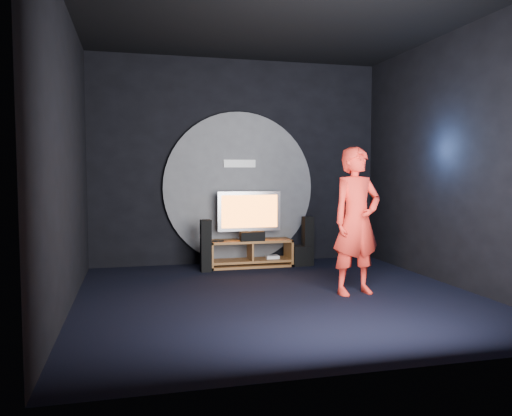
{
  "coord_description": "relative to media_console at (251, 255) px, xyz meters",
  "views": [
    {
      "loc": [
        -1.78,
        -5.98,
        1.56
      ],
      "look_at": [
        -0.04,
        1.05,
        1.05
      ],
      "focal_mm": 35.0,
      "sensor_mm": 36.0,
      "label": 1
    }
  ],
  "objects": [
    {
      "name": "floor",
      "position": [
        -0.11,
        -2.05,
        -0.2
      ],
      "size": [
        5.0,
        5.0,
        0.0
      ],
      "primitive_type": "plane",
      "color": "black",
      "rests_on": "ground"
    },
    {
      "name": "back_wall",
      "position": [
        -0.11,
        0.45,
        1.55
      ],
      "size": [
        5.0,
        0.04,
        3.5
      ],
      "primitive_type": "cube",
      "color": "black",
      "rests_on": "ground"
    },
    {
      "name": "front_wall",
      "position": [
        -0.11,
        -4.55,
        1.55
      ],
      "size": [
        5.0,
        0.04,
        3.5
      ],
      "primitive_type": "cube",
      "color": "black",
      "rests_on": "ground"
    },
    {
      "name": "left_wall",
      "position": [
        -2.61,
        -2.05,
        1.55
      ],
      "size": [
        0.04,
        5.0,
        3.5
      ],
      "primitive_type": "cube",
      "color": "black",
      "rests_on": "ground"
    },
    {
      "name": "right_wall",
      "position": [
        2.39,
        -2.05,
        1.55
      ],
      "size": [
        0.04,
        5.0,
        3.5
      ],
      "primitive_type": "cube",
      "color": "black",
      "rests_on": "ground"
    },
    {
      "name": "ceiling",
      "position": [
        -0.11,
        -2.05,
        3.31
      ],
      "size": [
        5.0,
        5.0,
        0.01
      ],
      "primitive_type": "cube",
      "color": "black",
      "rests_on": "back_wall"
    },
    {
      "name": "wall_disc_panel",
      "position": [
        -0.11,
        0.39,
        1.11
      ],
      "size": [
        2.6,
        0.11,
        2.6
      ],
      "color": "#515156",
      "rests_on": "ground"
    },
    {
      "name": "media_console",
      "position": [
        0.0,
        0.0,
        0.0
      ],
      "size": [
        1.38,
        0.45,
        0.45
      ],
      "color": "#A06931",
      "rests_on": "ground"
    },
    {
      "name": "tv",
      "position": [
        -0.01,
        0.07,
        0.69
      ],
      "size": [
        1.07,
        0.22,
        0.8
      ],
      "color": "#A4A4AB",
      "rests_on": "media_console"
    },
    {
      "name": "center_speaker",
      "position": [
        -0.01,
        -0.15,
        0.33
      ],
      "size": [
        0.4,
        0.15,
        0.15
      ],
      "primitive_type": "cube",
      "color": "black",
      "rests_on": "media_console"
    },
    {
      "name": "remote",
      "position": [
        -0.56,
        -0.12,
        0.27
      ],
      "size": [
        0.18,
        0.05,
        0.02
      ],
      "primitive_type": "cube",
      "color": "black",
      "rests_on": "media_console"
    },
    {
      "name": "tower_speaker_left",
      "position": [
        -0.79,
        -0.25,
        0.22
      ],
      "size": [
        0.16,
        0.18,
        0.82
      ],
      "primitive_type": "cube",
      "color": "black",
      "rests_on": "ground"
    },
    {
      "name": "tower_speaker_right",
      "position": [
        0.97,
        -0.11,
        0.22
      ],
      "size": [
        0.16,
        0.18,
        0.82
      ],
      "primitive_type": "cube",
      "color": "black",
      "rests_on": "ground"
    },
    {
      "name": "subwoofer",
      "position": [
        0.84,
        -0.09,
        -0.03
      ],
      "size": [
        0.3,
        0.3,
        0.33
      ],
      "primitive_type": "cube",
      "color": "black",
      "rests_on": "ground"
    },
    {
      "name": "player",
      "position": [
        0.88,
        -2.17,
        0.75
      ],
      "size": [
        0.76,
        0.57,
        1.89
      ],
      "primitive_type": "imported",
      "rotation": [
        0.0,
        0.0,
        0.18
      ],
      "color": "red",
      "rests_on": "ground"
    }
  ]
}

